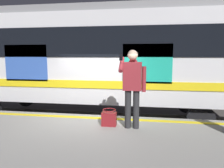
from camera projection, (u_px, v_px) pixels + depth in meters
ground_plane at (94, 145)px, 5.94m from camera, size 26.19×26.19×0.00m
safety_line at (91, 118)px, 5.53m from camera, size 17.11×0.16×0.01m
track_rail_near at (104, 125)px, 7.35m from camera, size 22.69×0.08×0.16m
track_rail_far at (111, 114)px, 8.75m from camera, size 22.69×0.08×0.16m
train_carriage at (95, 55)px, 7.80m from camera, size 10.84×2.82×3.87m
passenger at (132, 83)px, 4.65m from camera, size 0.57×0.55×1.73m
handbag at (109, 118)px, 4.90m from camera, size 0.33×0.30×0.38m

